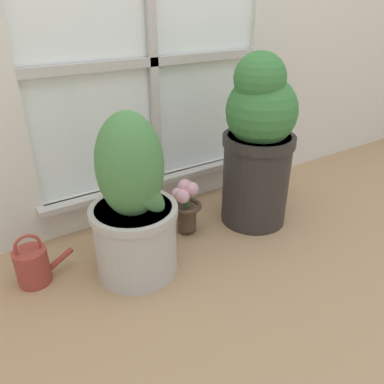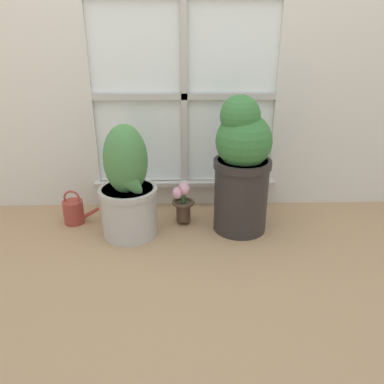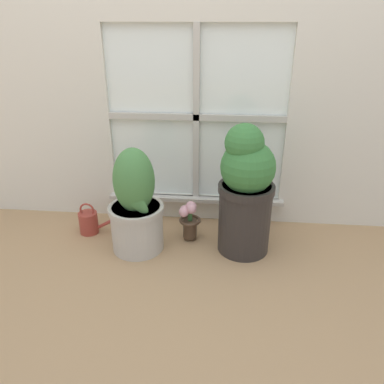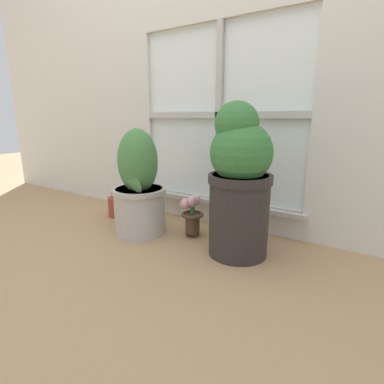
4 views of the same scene
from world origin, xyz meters
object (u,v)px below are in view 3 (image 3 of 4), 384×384
potted_plant_left (136,207)px  watering_can (89,222)px  flower_vase (189,218)px  potted_plant_right (246,190)px

potted_plant_left → watering_can: (-0.33, 0.13, -0.19)m
flower_vase → watering_can: flower_vase is taller
potted_plant_right → potted_plant_left: bearing=-175.5°
potted_plant_right → flower_vase: bearing=167.4°
potted_plant_right → watering_can: 0.97m
potted_plant_left → watering_can: 0.40m
flower_vase → potted_plant_left: bearing=-157.5°
potted_plant_left → watering_can: potted_plant_left is taller
potted_plant_right → flower_vase: (-0.31, 0.07, -0.22)m
potted_plant_left → potted_plant_right: bearing=4.5°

